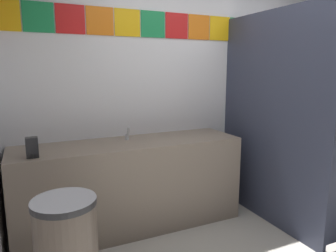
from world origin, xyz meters
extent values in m
cube|color=silver|center=(0.00, 1.54, 1.32)|extent=(3.98, 0.08, 2.64)
cube|color=yellow|center=(-1.86, 1.49, 1.95)|extent=(0.26, 0.01, 0.26)
cube|color=#1E8C4C|center=(-1.59, 1.49, 1.95)|extent=(0.26, 0.01, 0.26)
cube|color=red|center=(-1.33, 1.49, 1.95)|extent=(0.26, 0.01, 0.26)
cube|color=orange|center=(-1.06, 1.49, 1.95)|extent=(0.26, 0.01, 0.26)
cube|color=yellow|center=(-0.80, 1.49, 1.95)|extent=(0.26, 0.01, 0.26)
cube|color=#1E8C4C|center=(-0.53, 1.49, 1.95)|extent=(0.26, 0.01, 0.26)
cube|color=red|center=(-0.27, 1.49, 1.95)|extent=(0.26, 0.01, 0.26)
cube|color=orange|center=(0.00, 1.49, 1.95)|extent=(0.26, 0.01, 0.26)
cube|color=yellow|center=(0.27, 1.49, 1.95)|extent=(0.26, 0.01, 0.26)
cube|color=#1E8C4C|center=(0.53, 1.49, 1.95)|extent=(0.26, 0.01, 0.26)
cube|color=red|center=(0.80, 1.49, 1.95)|extent=(0.26, 0.01, 0.26)
cube|color=orange|center=(1.06, 1.49, 1.95)|extent=(0.26, 0.01, 0.26)
cube|color=yellow|center=(1.33, 1.49, 1.95)|extent=(0.26, 0.01, 0.26)
cube|color=#1E8C4C|center=(1.59, 1.49, 1.95)|extent=(0.26, 0.01, 0.26)
cube|color=red|center=(1.86, 1.49, 1.95)|extent=(0.26, 0.01, 0.26)
cube|color=gray|center=(-0.88, 1.21, 0.42)|extent=(2.11, 0.58, 0.84)
cube|color=gray|center=(-0.88, 1.48, 0.80)|extent=(2.11, 0.03, 0.08)
cylinder|color=white|center=(-0.88, 1.18, 0.79)|extent=(0.34, 0.34, 0.10)
cylinder|color=silver|center=(-0.88, 1.32, 0.87)|extent=(0.04, 0.04, 0.05)
cylinder|color=silver|center=(-0.88, 1.27, 0.94)|extent=(0.02, 0.06, 0.09)
cube|color=black|center=(-1.73, 1.03, 0.92)|extent=(0.09, 0.07, 0.16)
cylinder|color=black|center=(-1.73, 0.99, 0.86)|extent=(0.02, 0.02, 0.03)
cube|color=#33384C|center=(0.40, 0.78, 1.03)|extent=(0.04, 1.43, 2.06)
cylinder|color=white|center=(0.90, 0.97, 0.20)|extent=(0.38, 0.38, 0.40)
torus|color=white|center=(0.90, 0.97, 0.42)|extent=(0.39, 0.39, 0.05)
cube|color=white|center=(0.90, 1.18, 0.57)|extent=(0.34, 0.17, 0.34)
cylinder|color=#262628|center=(-1.58, 0.39, 0.71)|extent=(0.40, 0.40, 0.04)
camera|label=1|loc=(-1.74, -1.50, 1.52)|focal=33.04mm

